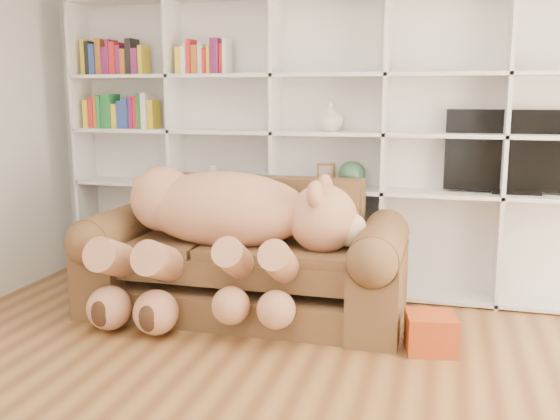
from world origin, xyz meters
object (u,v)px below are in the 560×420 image
(sofa, at_px, (245,264))
(teddy_bear, at_px, (222,226))
(gift_box, at_px, (431,333))
(tv, at_px, (518,153))

(sofa, height_order, teddy_bear, teddy_bear)
(gift_box, bearing_deg, sofa, 163.42)
(teddy_bear, distance_m, gift_box, 1.59)
(tv, bearing_deg, teddy_bear, -156.15)
(sofa, relative_size, tv, 2.18)
(teddy_bear, bearing_deg, sofa, 63.74)
(teddy_bear, xyz_separation_m, gift_box, (1.47, -0.21, -0.57))
(gift_box, distance_m, tv, 1.63)
(sofa, xyz_separation_m, gift_box, (1.36, -0.40, -0.25))
(teddy_bear, bearing_deg, gift_box, -5.14)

